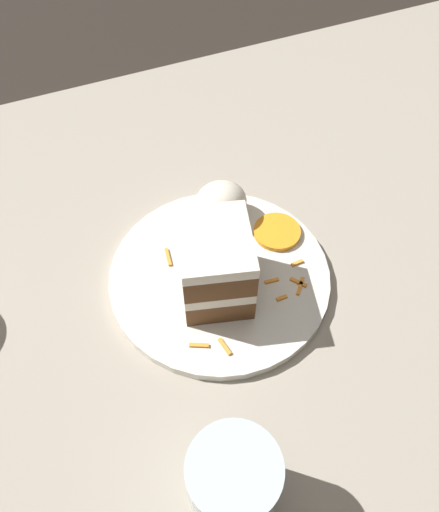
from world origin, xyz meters
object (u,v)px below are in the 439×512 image
Objects in this scene: plate at (220,275)px; drinking_glass at (233,485)px; cream_dollop at (221,203)px; cake_slice at (215,264)px; orange_garnish at (277,232)px.

drinking_glass is at bearing 69.63° from plate.
cream_dollop reaches higher than plate.
cake_slice reaches higher than drinking_glass.
drinking_glass is (0.17, 0.25, 0.03)m from orange_garnish.
plate is 4.45× the size of orange_garnish.
plate is 3.98× the size of cream_dollop.
cream_dollop is 0.08m from orange_garnish.
cake_slice is at bearing 23.54° from orange_garnish.
cake_slice is at bearing 63.74° from cream_dollop.
plate is 2.38× the size of cake_slice.
orange_garnish is (-0.05, 0.05, -0.02)m from cream_dollop.
plate is 0.06m from cake_slice.
orange_garnish is 0.58× the size of drinking_glass.
plate is 2.58× the size of drinking_glass.
cream_dollop is 0.65× the size of drinking_glass.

